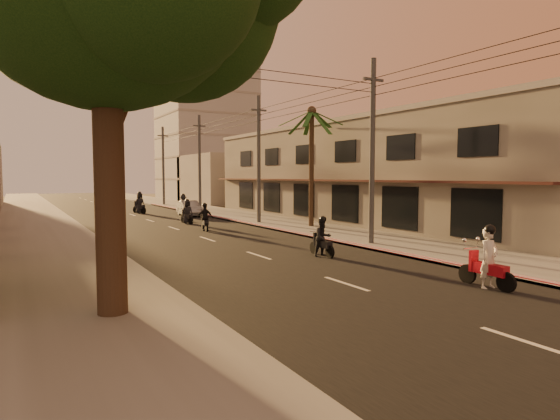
# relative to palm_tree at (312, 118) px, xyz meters

# --- Properties ---
(ground) EXTENTS (160.00, 160.00, 0.00)m
(ground) POSITION_rel_palm_tree_xyz_m (-8.00, -16.00, -7.15)
(ground) COLOR #383023
(ground) RESTS_ON ground
(road) EXTENTS (10.00, 140.00, 0.02)m
(road) POSITION_rel_palm_tree_xyz_m (-8.00, 4.00, -7.14)
(road) COLOR black
(road) RESTS_ON ground
(sidewalk_right) EXTENTS (5.00, 140.00, 0.12)m
(sidewalk_right) POSITION_rel_palm_tree_xyz_m (-0.50, 4.00, -7.09)
(sidewalk_right) COLOR slate
(sidewalk_right) RESTS_ON ground
(sidewalk_left) EXTENTS (5.00, 140.00, 0.12)m
(sidewalk_left) POSITION_rel_palm_tree_xyz_m (-15.50, 4.00, -7.09)
(sidewalk_left) COLOR slate
(sidewalk_left) RESTS_ON ground
(curb_stripe) EXTENTS (0.20, 60.00, 0.20)m
(curb_stripe) POSITION_rel_palm_tree_xyz_m (-2.90, -1.00, -7.05)
(curb_stripe) COLOR #AD1224
(curb_stripe) RESTS_ON ground
(shophouse_row) EXTENTS (8.80, 34.20, 7.30)m
(shophouse_row) POSITION_rel_palm_tree_xyz_m (5.95, 2.00, -3.50)
(shophouse_row) COLOR gray
(shophouse_row) RESTS_ON ground
(distant_tower) EXTENTS (12.10, 12.10, 28.00)m
(distant_tower) POSITION_rel_palm_tree_xyz_m (8.00, 40.00, 6.85)
(distant_tower) COLOR #B7B5B2
(distant_tower) RESTS_ON ground
(palm_tree) EXTENTS (5.00, 5.00, 8.20)m
(palm_tree) POSITION_rel_palm_tree_xyz_m (0.00, 0.00, 0.00)
(palm_tree) COLOR black
(palm_tree) RESTS_ON ground
(utility_poles) EXTENTS (1.20, 48.26, 9.00)m
(utility_poles) POSITION_rel_palm_tree_xyz_m (-1.80, 4.00, -0.61)
(utility_poles) COLOR #38383A
(utility_poles) RESTS_ON ground
(filler_right) EXTENTS (8.00, 14.00, 6.00)m
(filler_right) POSITION_rel_palm_tree_xyz_m (6.00, 29.00, -4.15)
(filler_right) COLOR #A69F96
(filler_right) RESTS_ON ground
(scooter_red) EXTENTS (0.74, 1.98, 1.95)m
(scooter_red) POSITION_rel_palm_tree_xyz_m (-4.61, -16.54, -6.30)
(scooter_red) COLOR black
(scooter_red) RESTS_ON ground
(scooter_mid_a) EXTENTS (0.81, 1.75, 1.72)m
(scooter_mid_a) POSITION_rel_palm_tree_xyz_m (-5.70, -9.44, -6.38)
(scooter_mid_a) COLOR black
(scooter_mid_a) RESTS_ON ground
(scooter_mid_b) EXTENTS (1.10, 1.76, 1.74)m
(scooter_mid_b) POSITION_rel_palm_tree_xyz_m (-6.73, 1.71, -6.36)
(scooter_mid_b) COLOR black
(scooter_mid_b) RESTS_ON ground
(scooter_far_a) EXTENTS (0.94, 1.80, 1.77)m
(scooter_far_a) POSITION_rel_palm_tree_xyz_m (-6.28, 6.39, -6.35)
(scooter_far_a) COLOR black
(scooter_far_a) RESTS_ON ground
(scooter_far_b) EXTENTS (1.23, 1.85, 1.82)m
(scooter_far_b) POSITION_rel_palm_tree_xyz_m (-3.80, 14.84, -6.32)
(scooter_far_b) COLOR black
(scooter_far_b) RESTS_ON ground
(parked_car) EXTENTS (2.02, 4.19, 1.31)m
(parked_car) POSITION_rel_palm_tree_xyz_m (-4.03, 12.49, -6.50)
(parked_car) COLOR gray
(parked_car) RESTS_ON ground
(scooter_far_c) EXTENTS (1.27, 1.96, 2.00)m
(scooter_far_c) POSITION_rel_palm_tree_xyz_m (-7.04, 17.33, -6.24)
(scooter_far_c) COLOR black
(scooter_far_c) RESTS_ON ground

